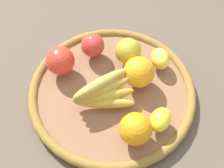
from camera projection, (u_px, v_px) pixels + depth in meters
name	position (u px, v px, depth m)	size (l,w,h in m)	color
ground_plane	(112.00, 95.00, 0.82)	(2.40, 2.40, 0.00)	brown
basket	(112.00, 92.00, 0.81)	(0.44, 0.44, 0.03)	brown
banana_bunch	(103.00, 93.00, 0.75)	(0.16, 0.10, 0.07)	gold
orange_1	(139.00, 72.00, 0.78)	(0.08, 0.08, 0.08)	orange
lemon_1	(160.00, 120.00, 0.72)	(0.06, 0.05, 0.05)	yellow
lemon_0	(160.00, 59.00, 0.82)	(0.07, 0.05, 0.05)	yellow
apple_1	(128.00, 51.00, 0.82)	(0.07, 0.07, 0.07)	#AB9B26
apple_0	(93.00, 45.00, 0.84)	(0.07, 0.07, 0.07)	red
apple_2	(60.00, 61.00, 0.80)	(0.08, 0.08, 0.08)	red
orange_0	(136.00, 129.00, 0.69)	(0.08, 0.08, 0.08)	orange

